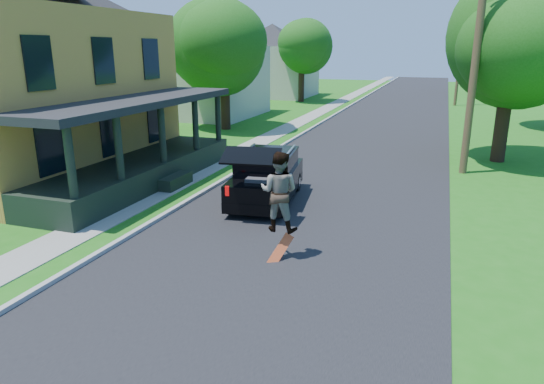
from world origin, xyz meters
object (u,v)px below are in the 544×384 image
(tree_right_near, at_px, (513,33))
(utility_pole_near, at_px, (480,23))
(black_suv, at_px, (267,177))
(skateboarder, at_px, (279,192))

(tree_right_near, height_order, utility_pole_near, utility_pole_near)
(utility_pole_near, bearing_deg, black_suv, -149.36)
(black_suv, relative_size, skateboarder, 2.51)
(black_suv, relative_size, utility_pole_near, 0.43)
(black_suv, xyz_separation_m, skateboarder, (1.76, -4.02, 0.81))
(black_suv, xyz_separation_m, utility_pole_near, (6.20, 6.16, 4.89))
(black_suv, xyz_separation_m, tree_right_near, (7.67, 8.96, 4.60))
(black_suv, height_order, skateboarder, skateboarder)
(black_suv, distance_m, tree_right_near, 12.66)
(black_suv, bearing_deg, tree_right_near, 41.86)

